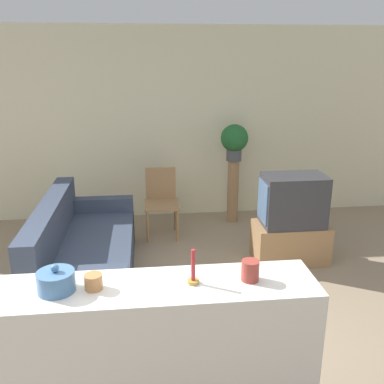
{
  "coord_description": "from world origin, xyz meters",
  "views": [
    {
      "loc": [
        0.15,
        -2.69,
        2.29
      ],
      "look_at": [
        0.64,
        1.8,
        0.85
      ],
      "focal_mm": 40.0,
      "sensor_mm": 36.0,
      "label": 1
    }
  ],
  "objects_px": {
    "wooden_chair": "(161,199)",
    "potted_plant": "(234,140)",
    "decorative_bowl": "(56,281)",
    "couch": "(83,254)",
    "television": "(293,200)"
  },
  "relations": [
    {
      "from": "television",
      "to": "potted_plant",
      "type": "height_order",
      "value": "potted_plant"
    },
    {
      "from": "television",
      "to": "wooden_chair",
      "type": "xyz_separation_m",
      "value": [
        -1.44,
        0.95,
        -0.25
      ]
    },
    {
      "from": "wooden_chair",
      "to": "potted_plant",
      "type": "xyz_separation_m",
      "value": [
        1.03,
        0.37,
        0.69
      ]
    },
    {
      "from": "wooden_chair",
      "to": "television",
      "type": "bearing_deg",
      "value": -33.43
    },
    {
      "from": "couch",
      "to": "television",
      "type": "xyz_separation_m",
      "value": [
        2.31,
        0.2,
        0.45
      ]
    },
    {
      "from": "wooden_chair",
      "to": "potted_plant",
      "type": "distance_m",
      "value": 1.3
    },
    {
      "from": "wooden_chair",
      "to": "decorative_bowl",
      "type": "xyz_separation_m",
      "value": [
        -0.7,
        -3.19,
        0.61
      ]
    },
    {
      "from": "television",
      "to": "potted_plant",
      "type": "bearing_deg",
      "value": 107.1
    },
    {
      "from": "wooden_chair",
      "to": "potted_plant",
      "type": "bearing_deg",
      "value": 19.59
    },
    {
      "from": "couch",
      "to": "decorative_bowl",
      "type": "height_order",
      "value": "decorative_bowl"
    },
    {
      "from": "potted_plant",
      "to": "decorative_bowl",
      "type": "bearing_deg",
      "value": -115.96
    },
    {
      "from": "couch",
      "to": "wooden_chair",
      "type": "distance_m",
      "value": 1.46
    },
    {
      "from": "couch",
      "to": "potted_plant",
      "type": "xyz_separation_m",
      "value": [
        1.91,
        1.52,
        0.89
      ]
    },
    {
      "from": "television",
      "to": "wooden_chair",
      "type": "height_order",
      "value": "television"
    },
    {
      "from": "couch",
      "to": "decorative_bowl",
      "type": "xyz_separation_m",
      "value": [
        0.18,
        -2.03,
        0.82
      ]
    }
  ]
}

